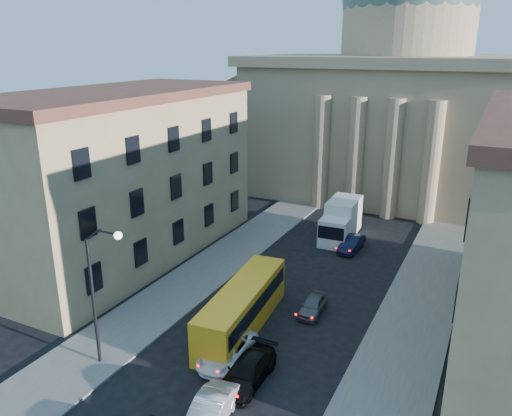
% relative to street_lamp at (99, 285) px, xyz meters
% --- Properties ---
extents(sidewalk_left, '(5.00, 60.00, 0.15)m').
position_rel_street_lamp_xyz_m(sidewalk_left, '(-1.53, 10.00, -5.21)').
color(sidewalk_left, '#625F59').
rests_on(sidewalk_left, ground).
extents(sidewalk_right, '(5.00, 60.00, 0.15)m').
position_rel_street_lamp_xyz_m(sidewalk_right, '(15.47, 10.00, -5.21)').
color(sidewalk_right, '#625F59').
rests_on(sidewalk_right, ground).
extents(church, '(68.02, 28.76, 36.60)m').
position_rel_street_lamp_xyz_m(church, '(6.97, 47.47, 6.59)').
color(church, '#93785A').
rests_on(church, ground).
extents(building_left, '(11.60, 26.60, 14.70)m').
position_rel_street_lamp_xyz_m(building_left, '(-10.03, 14.00, 2.14)').
color(building_left, tan).
rests_on(building_left, ground).
extents(street_lamp, '(2.62, 0.44, 8.83)m').
position_rel_street_lamp_xyz_m(street_lamp, '(0.00, 0.00, 0.00)').
color(street_lamp, black).
rests_on(street_lamp, ground).
extents(car_right_near, '(2.11, 4.68, 1.49)m').
position_rel_street_lamp_xyz_m(car_right_near, '(8.04, -1.52, -4.54)').
color(car_right_near, '#94969B').
rests_on(car_right_near, ground).
extents(car_left_mid, '(2.44, 4.97, 1.36)m').
position_rel_street_lamp_xyz_m(car_left_mid, '(6.17, 3.64, -4.61)').
color(car_left_mid, white).
rests_on(car_left_mid, ground).
extents(car_right_mid, '(2.02, 4.90, 1.42)m').
position_rel_street_lamp_xyz_m(car_right_mid, '(8.18, 2.40, -4.58)').
color(car_right_mid, black).
rests_on(car_right_mid, ground).
extents(car_right_far, '(1.66, 3.68, 1.23)m').
position_rel_street_lamp_xyz_m(car_right_far, '(8.82, 11.29, -4.67)').
color(car_right_far, '#535359').
rests_on(car_right_far, ground).
extents(car_right_distant, '(1.67, 4.19, 1.36)m').
position_rel_street_lamp_xyz_m(car_right_distant, '(8.07, 23.65, -4.61)').
color(car_right_distant, black).
rests_on(car_right_distant, ground).
extents(city_bus, '(3.41, 10.83, 3.00)m').
position_rel_street_lamp_xyz_m(city_bus, '(5.25, 7.35, -3.67)').
color(city_bus, gold).
rests_on(city_bus, ground).
extents(box_truck, '(2.89, 6.86, 3.72)m').
position_rel_street_lamp_xyz_m(box_truck, '(6.17, 26.24, -3.52)').
color(box_truck, silver).
rests_on(box_truck, ground).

